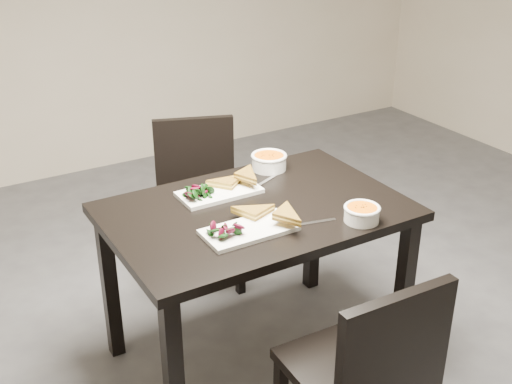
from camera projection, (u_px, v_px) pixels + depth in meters
ground at (345, 323)px, 3.15m from camera, size 5.00×5.00×0.00m
table at (256, 229)px, 2.66m from camera, size 1.20×0.80×0.75m
chair_near at (368, 370)px, 2.13m from camera, size 0.43×0.43×0.85m
chair_far at (198, 191)px, 3.38m from camera, size 0.54×0.54×0.85m
plate_near at (249, 230)px, 2.43m from camera, size 0.36×0.18×0.02m
sandwich_near at (262, 216)px, 2.46m from camera, size 0.21×0.19×0.06m
salad_near at (226, 229)px, 2.37m from camera, size 0.11×0.10×0.05m
soup_bowl_near at (362, 213)px, 2.50m from camera, size 0.14×0.14×0.06m
cutlery_near at (314, 222)px, 2.50m from camera, size 0.18×0.05×0.00m
plate_far at (219, 192)px, 2.73m from camera, size 0.35×0.17×0.02m
sandwich_far at (234, 182)px, 2.73m from camera, size 0.22×0.21×0.06m
salad_far at (198, 190)px, 2.67m from camera, size 0.11×0.10×0.05m
soup_bowl_far at (269, 161)px, 2.96m from camera, size 0.17×0.17×0.07m
cutlery_far at (264, 182)px, 2.84m from camera, size 0.17×0.09×0.00m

